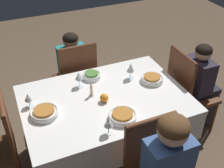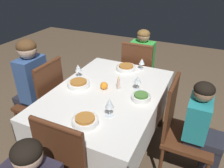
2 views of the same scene
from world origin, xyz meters
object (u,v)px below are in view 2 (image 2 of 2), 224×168
chair_south (44,99)px  bowl_south (79,83)px  bowl_east (85,120)px  wine_glass_south (78,68)px  candle_centerpiece (118,84)px  wine_glass_east (109,104)px  chair_north (181,128)px  wine_glass_west (142,62)px  person_child_teal (203,131)px  dining_table (107,100)px  wine_glass_north (138,80)px  orange_fruit (104,86)px  bowl_west (126,67)px  chair_west (138,74)px  bowl_north (141,97)px  person_child_green (143,64)px  person_adult_denim (30,84)px

chair_south → bowl_south: (-0.07, 0.41, 0.25)m
bowl_east → chair_south: bearing=-117.2°
bowl_south → wine_glass_south: (-0.16, -0.10, 0.08)m
chair_south → candle_centerpiece: size_ratio=7.38×
bowl_east → wine_glass_east: wine_glass_east is taller
chair_north → wine_glass_west: 0.86m
person_child_teal → wine_glass_south: person_child_teal is taller
chair_south → wine_glass_south: (-0.23, 0.31, 0.33)m
dining_table → chair_south: chair_south is taller
chair_north → wine_glass_north: chair_north is taller
chair_north → orange_fruit: chair_north is taller
chair_north → wine_glass_north: bearing=77.8°
wine_glass_west → orange_fruit: 0.61m
bowl_west → wine_glass_west: bearing=119.7°
bowl_south → wine_glass_north: size_ratio=1.50×
chair_north → orange_fruit: (0.02, -0.75, 0.26)m
wine_glass_south → bowl_west: size_ratio=0.65×
dining_table → bowl_west: size_ratio=6.26×
dining_table → chair_west: chair_west is taller
person_child_teal → bowl_north: bearing=94.8°
dining_table → person_child_teal: 0.89m
bowl_east → orange_fruit: bearing=-168.8°
chair_west → person_child_green: 0.18m
bowl_south → wine_glass_south: 0.21m
wine_glass_south → orange_fruit: bearing=72.7°
bowl_south → orange_fruit: 0.26m
dining_table → candle_centerpiece: bearing=141.3°
person_child_teal → wine_glass_south: (-0.09, -1.28, 0.30)m
wine_glass_south → person_adult_denim: bearing=-64.0°
dining_table → chair_north: (-0.05, 0.71, -0.13)m
wine_glass_west → orange_fruit: (0.58, -0.18, -0.05)m
person_adult_denim → person_child_teal: (-0.14, 1.76, -0.11)m
orange_fruit → wine_glass_east: bearing=32.6°
person_child_green → wine_glass_south: person_child_green is taller
wine_glass_south → candle_centerpiece: 0.48m
bowl_north → wine_glass_west: bearing=-162.1°
wine_glass_west → wine_glass_north: bearing=13.6°
wine_glass_east → wine_glass_west: 0.94m
person_child_green → wine_glass_north: (0.94, 0.24, 0.25)m
dining_table → wine_glass_north: (-0.15, 0.25, 0.20)m
bowl_west → wine_glass_west: 0.19m
person_adult_denim → person_child_teal: person_adult_denim is taller
wine_glass_east → wine_glass_west: wine_glass_east is taller
chair_north → person_child_green: bearing=33.9°
chair_west → orange_fruit: size_ratio=13.15×
person_adult_denim → wine_glass_west: person_adult_denim is taller
wine_glass_south → wine_glass_west: wine_glass_south is taller
bowl_north → orange_fruit: bearing=-93.7°
dining_table → person_adult_denim: person_adult_denim is taller
wine_glass_north → orange_fruit: size_ratio=2.02×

